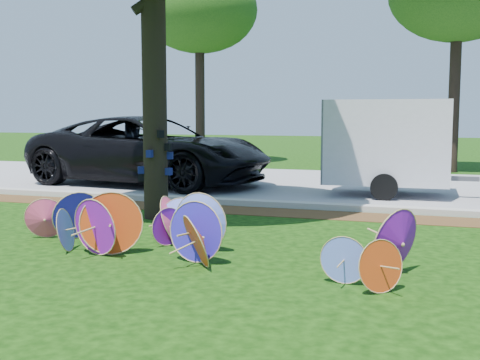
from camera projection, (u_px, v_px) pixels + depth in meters
The scene contains 7 objects.
ground at pixel (152, 267), 7.53m from camera, with size 90.00×90.00×0.00m, color black.
mulch_strip at pixel (256, 211), 11.78m from camera, with size 90.00×1.00×0.01m, color #472D16.
curb at pixel (265, 203), 12.43m from camera, with size 90.00×0.30×0.12m, color #B7B5AD.
street at pixel (307, 184), 16.36m from camera, with size 90.00×8.00×0.01m, color gray.
parasol_pile at pixel (176, 228), 8.11m from camera, with size 5.93×2.25×0.87m.
black_van at pixel (150, 151), 16.18m from camera, with size 3.05×6.62×1.84m, color black.
cargo_trailer at pixel (388, 142), 13.94m from camera, with size 2.75×1.74×2.52m, color silver.
Camera 1 is at (3.34, -6.65, 1.90)m, focal length 45.00 mm.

